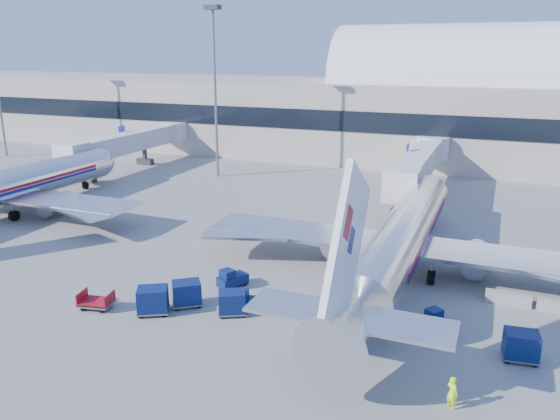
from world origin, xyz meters
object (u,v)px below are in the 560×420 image
at_px(jetbridge_near, 421,162).
at_px(tug_left, 232,279).
at_px(cart_solo_near, 330,338).
at_px(ramp_worker, 452,392).
at_px(barrier_near, 508,298).
at_px(cart_train_c, 153,300).
at_px(cart_open_red, 97,303).
at_px(tug_right, 438,322).
at_px(cart_solo_far, 521,345).
at_px(airliner_mid, 0,189).
at_px(cart_train_a, 232,302).
at_px(cart_train_b, 187,293).
at_px(jetbridge_mid, 135,141).
at_px(mast_west, 214,67).
at_px(tug_lead, 247,301).
at_px(airliner_main, 401,239).

distance_m(jetbridge_near, tug_left, 34.72).
bearing_deg(cart_solo_near, ramp_worker, -44.21).
bearing_deg(barrier_near, cart_train_c, -154.48).
bearing_deg(cart_open_red, tug_right, 3.00).
distance_m(jetbridge_near, cart_train_c, 41.02).
height_order(tug_right, cart_solo_far, cart_solo_far).
bearing_deg(tug_right, jetbridge_near, 136.59).
bearing_deg(cart_train_c, cart_solo_near, -29.89).
height_order(cart_train_c, cart_solo_near, cart_train_c).
bearing_deg(airliner_mid, cart_solo_near, -17.98).
distance_m(cart_train_a, cart_train_b, 3.47).
bearing_deg(cart_train_c, cart_train_a, -8.22).
relative_size(tug_right, cart_train_a, 1.01).
bearing_deg(jetbridge_mid, mast_west, -3.21).
height_order(airliner_mid, cart_solo_near, airliner_mid).
relative_size(barrier_near, cart_train_c, 1.16).
relative_size(jetbridge_near, tug_left, 11.00).
bearing_deg(cart_solo_near, cart_train_a, 141.50).
distance_m(tug_lead, tug_left, 3.87).
xyz_separation_m(cart_train_b, cart_open_red, (-5.48, -2.71, -0.52)).
bearing_deg(tug_lead, cart_solo_near, -38.09).
distance_m(tug_lead, cart_open_red, 10.28).
xyz_separation_m(jetbridge_mid, barrier_near, (52.40, -28.81, -3.48)).
bearing_deg(jetbridge_near, jetbridge_mid, 180.00).
height_order(tug_right, ramp_worker, ramp_worker).
bearing_deg(ramp_worker, airliner_mid, 19.38).
bearing_deg(cart_solo_near, barrier_near, 24.98).
distance_m(airliner_mid, cart_open_red, 27.87).
height_order(tug_right, cart_train_c, cart_train_c).
bearing_deg(mast_west, tug_left, -59.85).
bearing_deg(airliner_main, ramp_worker, -70.79).
bearing_deg(airliner_mid, cart_train_a, -18.55).
bearing_deg(cart_solo_near, cart_train_b, 146.34).
bearing_deg(cart_train_c, tug_lead, -0.81).
distance_m(jetbridge_near, cart_train_b, 38.84).
xyz_separation_m(cart_solo_far, cart_open_red, (-26.61, -3.96, -0.50)).
height_order(airliner_main, tug_right, airliner_main).
distance_m(airliner_mid, cart_train_b, 31.63).
xyz_separation_m(airliner_mid, jetbridge_mid, (-2.40, 26.30, 1.00)).
xyz_separation_m(mast_west, cart_solo_far, (38.69, -35.34, -13.87)).
height_order(airliner_mid, tug_lead, airliner_mid).
height_order(tug_lead, cart_solo_near, cart_solo_near).
bearing_deg(jetbridge_mid, cart_train_b, -49.49).
distance_m(tug_left, cart_solo_far, 19.91).
bearing_deg(cart_train_c, barrier_near, -3.62).
bearing_deg(cart_open_red, mast_west, 95.79).
height_order(airliner_mid, cart_train_b, airliner_mid).
bearing_deg(jetbridge_mid, cart_train_c, -52.17).
bearing_deg(cart_solo_far, airliner_mid, 161.60).
relative_size(airliner_main, cart_train_b, 14.94).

